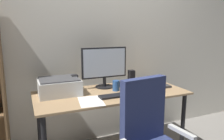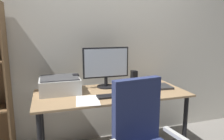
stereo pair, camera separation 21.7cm
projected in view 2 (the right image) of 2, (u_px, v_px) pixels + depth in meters
back_wall at (99, 36)px, 2.57m from camera, size 6.40×0.10×2.60m
desk at (111, 100)px, 2.22m from camera, size 1.54×0.69×0.74m
monitor at (106, 65)px, 2.34m from camera, size 0.51×0.20×0.45m
keyboard at (112, 96)px, 2.04m from camera, size 0.29×0.11×0.02m
mouse at (136, 93)px, 2.10m from camera, size 0.08×0.11×0.03m
coffee_mug at (116, 86)px, 2.24m from camera, size 0.09×0.07×0.11m
laptop at (156, 87)px, 2.36m from camera, size 0.34×0.25×0.02m
speaker_left at (76, 82)px, 2.27m from camera, size 0.06×0.07×0.17m
speaker_right at (134, 78)px, 2.46m from camera, size 0.06×0.07×0.17m
printer at (60, 85)px, 2.17m from camera, size 0.40×0.34×0.16m
paper_sheet at (88, 100)px, 1.94m from camera, size 0.25×0.32×0.00m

